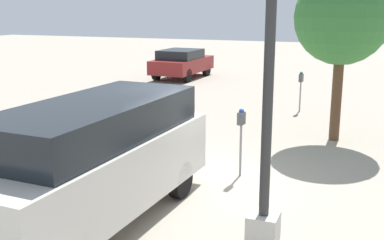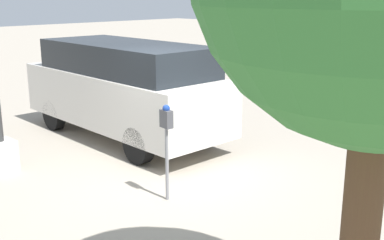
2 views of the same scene
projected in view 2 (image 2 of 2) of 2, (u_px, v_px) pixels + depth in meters
ground_plane at (156, 179)px, 8.01m from camera, size 80.00×80.00×0.00m
parking_meter_near at (167, 131)px, 6.93m from camera, size 0.21×0.14×1.45m
parked_van at (123, 87)px, 10.06m from camera, size 5.15×2.08×2.02m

